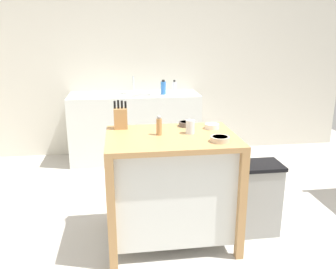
# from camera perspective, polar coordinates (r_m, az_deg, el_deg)

# --- Properties ---
(ground_plane) EXTENTS (6.68, 6.68, 0.00)m
(ground_plane) POSITION_cam_1_polar(r_m,az_deg,el_deg) (2.99, 1.61, -17.91)
(ground_plane) COLOR #ADA8A0
(ground_plane) RESTS_ON ground
(wall_back) EXTENTS (5.68, 0.10, 2.60)m
(wall_back) POSITION_cam_1_polar(r_m,az_deg,el_deg) (4.98, -3.10, 11.88)
(wall_back) COLOR beige
(wall_back) RESTS_ON ground
(kitchen_island) EXTENTS (1.02, 0.73, 0.91)m
(kitchen_island) POSITION_cam_1_polar(r_m,az_deg,el_deg) (2.87, 0.55, -7.82)
(kitchen_island) COLOR #AD7F4C
(kitchen_island) RESTS_ON ground
(knife_block) EXTENTS (0.11, 0.09, 0.24)m
(knife_block) POSITION_cam_1_polar(r_m,az_deg,el_deg) (2.94, -7.69, 2.70)
(knife_block) COLOR #AD7F4C
(knife_block) RESTS_ON kitchen_island
(bowl_ceramic_small) EXTENTS (0.12, 0.12, 0.04)m
(bowl_ceramic_small) POSITION_cam_1_polar(r_m,az_deg,el_deg) (2.95, 7.13, 1.37)
(bowl_ceramic_small) COLOR silver
(bowl_ceramic_small) RESTS_ON kitchen_island
(bowl_stoneware_deep) EXTENTS (0.14, 0.14, 0.04)m
(bowl_stoneware_deep) POSITION_cam_1_polar(r_m,az_deg,el_deg) (2.60, 8.41, -0.71)
(bowl_stoneware_deep) COLOR beige
(bowl_stoneware_deep) RESTS_ON kitchen_island
(bowl_ceramic_wide) EXTENTS (0.12, 0.12, 0.04)m
(bowl_ceramic_wide) POSITION_cam_1_polar(r_m,az_deg,el_deg) (3.00, 2.91, 1.75)
(bowl_ceramic_wide) COLOR #564C47
(bowl_ceramic_wide) RESTS_ON kitchen_island
(drinking_cup) EXTENTS (0.07, 0.07, 0.11)m
(drinking_cup) POSITION_cam_1_polar(r_m,az_deg,el_deg) (2.78, 3.61, 1.25)
(drinking_cup) COLOR silver
(drinking_cup) RESTS_ON kitchen_island
(pepper_grinder) EXTENTS (0.04, 0.04, 0.16)m
(pepper_grinder) POSITION_cam_1_polar(r_m,az_deg,el_deg) (2.73, -1.45, 1.43)
(pepper_grinder) COLOR #AD7F4C
(pepper_grinder) RESTS_ON kitchen_island
(trash_bin) EXTENTS (0.36, 0.28, 0.63)m
(trash_bin) POSITION_cam_1_polar(r_m,az_deg,el_deg) (3.15, 14.31, -9.91)
(trash_bin) COLOR gray
(trash_bin) RESTS_ON ground
(sink_counter) EXTENTS (1.70, 0.60, 0.89)m
(sink_counter) POSITION_cam_1_polar(r_m,az_deg,el_deg) (4.76, -5.37, 1.23)
(sink_counter) COLOR silver
(sink_counter) RESTS_ON ground
(sink_faucet) EXTENTS (0.02, 0.02, 0.22)m
(sink_faucet) POSITION_cam_1_polar(r_m,az_deg,el_deg) (4.79, -5.63, 8.09)
(sink_faucet) COLOR #B7BCC1
(sink_faucet) RESTS_ON sink_counter
(bottle_spray_cleaner) EXTENTS (0.07, 0.07, 0.19)m
(bottle_spray_cleaner) POSITION_cam_1_polar(r_m,az_deg,el_deg) (4.62, -0.77, 7.59)
(bottle_spray_cleaner) COLOR blue
(bottle_spray_cleaner) RESTS_ON sink_counter
(bottle_hand_soap) EXTENTS (0.05, 0.05, 0.17)m
(bottle_hand_soap) POSITION_cam_1_polar(r_m,az_deg,el_deg) (4.73, 1.04, 7.69)
(bottle_hand_soap) COLOR white
(bottle_hand_soap) RESTS_ON sink_counter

